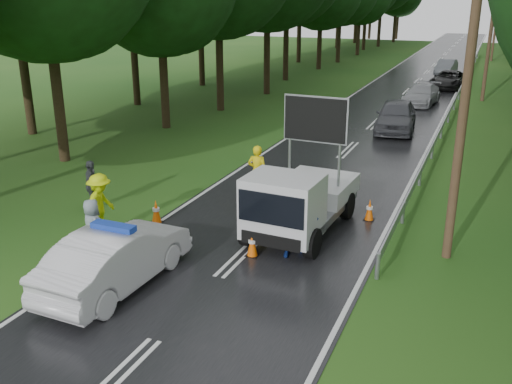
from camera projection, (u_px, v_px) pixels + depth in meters
The scene contains 23 objects.
ground at pixel (243, 254), 15.71m from camera, with size 160.00×160.00×0.00m, color #1C4C15.
road at pixel (407, 91), 41.87m from camera, with size 7.00×140.00×0.02m, color black.
guardrail at pixel (461, 88), 40.06m from camera, with size 0.12×60.06×0.70m.
utility_pole_near at pixel (469, 69), 13.90m from camera, with size 1.40×0.24×10.00m.
utility_pole_mid at pixel (492, 22), 36.58m from camera, with size 1.40×0.24×10.00m.
utility_pole_far at pixel (498, 11), 59.25m from camera, with size 1.40×0.24×10.00m.
police_sedan at pixel (116, 258), 13.77m from camera, with size 1.72×4.56×1.64m.
work_truck at pixel (298, 200), 16.73m from camera, with size 2.40×4.98×3.89m.
barrier at pixel (285, 194), 18.19m from camera, with size 2.29×0.77×0.99m.
officer at pixel (257, 172), 19.81m from camera, with size 0.69×0.45×1.89m, color yellow.
civilian at pixel (301, 223), 15.27m from camera, with size 0.96×0.75×1.98m, color navy.
bystander_left at pixel (100, 205), 16.63m from camera, with size 1.23×0.71×1.91m, color #C9E60C.
bystander_mid at pixel (92, 185), 18.71m from camera, with size 0.99×0.41×1.68m, color #3D4044.
bystander_right at pixel (93, 227), 15.52m from camera, with size 0.77×0.50×1.58m, color gray.
queue_car_first at pixel (396, 116), 29.52m from camera, with size 1.93×4.81×1.64m, color #3C3E44.
queue_car_second at pixel (422, 95), 36.79m from camera, with size 1.81×4.45×1.29m, color gray.
queue_car_third at pixel (449, 80), 43.05m from camera, with size 2.19×4.75×1.32m, color black.
queue_car_fourth at pixel (446, 67), 50.38m from camera, with size 1.41×4.03×1.33m, color #474A4F.
cone_near_left at pixel (78, 258), 14.64m from camera, with size 0.37×0.37×0.77m.
cone_center at pixel (252, 244), 15.48m from camera, with size 0.35×0.35×0.75m.
cone_far at pixel (334, 196), 19.23m from camera, with size 0.32×0.32×0.68m.
cone_left_mid at pixel (156, 212), 17.73m from camera, with size 0.36×0.36×0.77m.
cone_right at pixel (370, 210), 17.96m from camera, with size 0.34×0.34×0.71m.
Camera 1 is at (5.82, -13.03, 6.79)m, focal length 40.00 mm.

